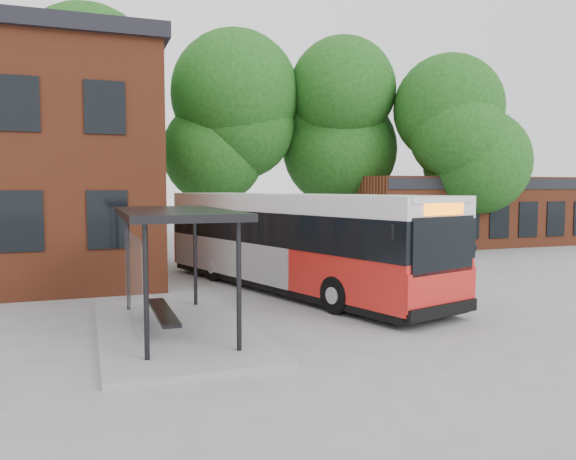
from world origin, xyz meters
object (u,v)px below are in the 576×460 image
object	(u,v)px
bicycle_3	(406,246)
bus_shelter	(175,271)
bicycle_1	(394,247)
bicycle_5	(439,243)
bicycle_7	(461,245)
city_bus	(291,242)
bicycle_6	(445,245)
bicycle_0	(369,248)

from	to	relation	value
bicycle_3	bus_shelter	bearing A→B (deg)	113.54
bicycle_1	bicycle_5	xyz separation A→B (m)	(3.17, 0.90, 0.00)
bicycle_1	bicycle_7	distance (m)	4.01
city_bus	bicycle_7	world-z (taller)	city_bus
city_bus	bicycle_3	bearing A→B (deg)	20.80
bus_shelter	bicycle_3	bearing A→B (deg)	39.68
bicycle_1	bicycle_5	world-z (taller)	bicycle_5
city_bus	bicycle_6	distance (m)	13.13
bicycle_6	bicycle_1	bearing A→B (deg)	82.02
bicycle_5	bicycle_7	world-z (taller)	bicycle_5
bicycle_1	bicycle_5	bearing A→B (deg)	-51.18
bicycle_6	bicycle_3	bearing A→B (deg)	82.09
bicycle_7	bicycle_0	bearing A→B (deg)	112.14
bus_shelter	bicycle_7	size ratio (longest dim) A/B	4.30
bicycle_1	bicycle_0	bearing A→B (deg)	92.88
bus_shelter	bicycle_7	bearing A→B (deg)	33.71
bicycle_1	bicycle_6	world-z (taller)	bicycle_1
bicycle_0	bicycle_7	size ratio (longest dim) A/B	1.14
bicycle_1	bicycle_3	bearing A→B (deg)	-54.54
bicycle_0	bicycle_6	size ratio (longest dim) A/B	1.17
city_bus	bicycle_7	size ratio (longest dim) A/B	7.66
city_bus	bus_shelter	bearing A→B (deg)	-152.86
bus_shelter	bicycle_5	distance (m)	18.97
bicycle_6	bicycle_5	bearing A→B (deg)	44.73
bicycle_0	bicycle_1	size ratio (longest dim) A/B	1.06
bicycle_0	bicycle_1	xyz separation A→B (m)	(1.15, -0.42, 0.04)
bicycle_0	bicycle_5	world-z (taller)	bicycle_5
bicycle_5	bicycle_6	distance (m)	0.32
bus_shelter	bicycle_1	world-z (taller)	bus_shelter
city_bus	bicycle_7	xyz separation A→B (m)	(11.61, 6.47, -1.10)
bicycle_3	bicycle_5	world-z (taller)	bicycle_3
bicycle_0	bicycle_7	distance (m)	5.16
bicycle_3	bicycle_5	size ratio (longest dim) A/B	1.04
bicycle_0	bicycle_6	bearing A→B (deg)	-92.94
bus_shelter	bicycle_5	size ratio (longest dim) A/B	3.97
bicycle_1	bicycle_7	xyz separation A→B (m)	(4.00, 0.25, -0.04)
bicycle_7	bicycle_3	bearing A→B (deg)	115.44
bicycle_0	bicycle_3	xyz separation A→B (m)	(1.92, -0.25, 0.06)
bicycle_1	bicycle_3	distance (m)	0.79
city_bus	bicycle_7	bearing A→B (deg)	12.59
bicycle_5	bicycle_1	bearing A→B (deg)	91.45
bicycle_1	city_bus	bearing A→B (deg)	152.28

